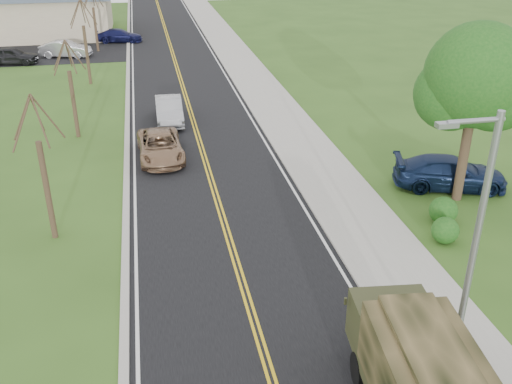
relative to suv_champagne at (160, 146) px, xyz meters
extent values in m
cube|color=black|center=(2.31, 22.34, -0.69)|extent=(8.00, 120.00, 0.01)
cube|color=#9E998E|center=(6.46, 22.34, -0.63)|extent=(0.30, 120.00, 0.12)
cube|color=#9E998E|center=(8.21, 22.34, -0.64)|extent=(3.20, 120.00, 0.10)
cube|color=#9E998E|center=(-1.84, 22.34, -0.64)|extent=(0.30, 120.00, 0.10)
cylinder|color=gray|center=(7.31, -18.16, 3.31)|extent=(0.18, 0.18, 8.00)
cylinder|color=gray|center=(6.71, -18.16, 7.11)|extent=(1.40, 0.12, 0.12)
cube|color=gray|center=(6.01, -18.16, 7.06)|extent=(0.50, 0.22, 0.12)
cylinder|color=#38281C|center=(13.31, -7.66, 1.83)|extent=(0.44, 0.44, 5.04)
sphere|color=#174A15|center=(13.31, -7.66, 5.16)|extent=(4.50, 4.50, 4.50)
sphere|color=#174A15|center=(12.51, -7.16, 4.26)|extent=(3.24, 3.24, 3.24)
sphere|color=#174A15|center=(14.01, -8.06, 4.53)|extent=(3.42, 3.42, 3.42)
cylinder|color=#38281C|center=(-4.69, -7.66, 1.41)|extent=(0.24, 0.24, 4.20)
cylinder|color=#38281C|center=(-4.21, -7.53, 4.43)|extent=(1.01, 0.33, 1.90)
cylinder|color=#38281C|center=(-4.66, -7.04, 4.35)|extent=(0.13, 1.29, 1.74)
cylinder|color=#38281C|center=(-5.15, -7.48, 4.43)|extent=(0.98, 0.43, 1.90)
cylinder|color=#38281C|center=(-5.08, -8.14, 4.35)|extent=(0.79, 1.05, 1.77)
cylinder|color=#38281C|center=(-4.42, -8.07, 4.43)|extent=(0.58, 0.90, 1.90)
cylinder|color=#38281C|center=(-4.69, 4.34, 1.29)|extent=(0.24, 0.24, 3.96)
cylinder|color=#38281C|center=(-4.24, 4.46, 4.14)|extent=(0.96, 0.32, 1.79)
cylinder|color=#38281C|center=(-4.66, 4.92, 4.07)|extent=(0.12, 1.22, 1.65)
cylinder|color=#38281C|center=(-5.12, 4.51, 4.14)|extent=(0.93, 0.41, 1.79)
cylinder|color=#38281C|center=(-5.06, 3.89, 4.07)|extent=(0.75, 0.99, 1.67)
cylinder|color=#38281C|center=(-4.44, 3.95, 4.14)|extent=(0.55, 0.85, 1.80)
cylinder|color=#38281C|center=(-4.69, 16.34, 1.53)|extent=(0.24, 0.24, 4.44)
cylinder|color=#38281C|center=(-4.19, 16.48, 4.73)|extent=(1.07, 0.35, 2.00)
cylinder|color=#38281C|center=(-4.65, 16.99, 4.64)|extent=(0.13, 1.36, 1.84)
cylinder|color=#38281C|center=(-5.18, 16.53, 4.73)|extent=(1.03, 0.46, 2.00)
cylinder|color=#38281C|center=(-5.10, 15.84, 4.64)|extent=(0.83, 1.10, 1.87)
cylinder|color=#38281C|center=(-4.41, 15.91, 4.73)|extent=(0.61, 0.95, 2.01)
cylinder|color=#38281C|center=(-4.69, 28.34, 1.35)|extent=(0.24, 0.24, 4.08)
cube|color=tan|center=(-13.69, 38.34, 1.41)|extent=(20.00, 12.00, 4.20)
cube|color=black|center=(-7.69, 28.34, -0.68)|extent=(18.00, 10.00, 0.02)
cylinder|color=black|center=(4.70, -17.81, -0.20)|extent=(0.42, 1.02, 0.99)
cylinder|color=black|center=(6.58, -18.02, -0.20)|extent=(0.42, 1.02, 0.99)
cube|color=#35371E|center=(5.69, -17.42, 1.01)|extent=(2.33, 1.93, 1.26)
cube|color=black|center=(5.78, -16.62, 1.19)|extent=(1.97, 0.29, 0.63)
cube|color=black|center=(5.36, -20.46, 2.36)|extent=(1.95, 4.88, 0.22)
imported|color=#8D6C4F|center=(0.00, 0.00, 0.00)|extent=(2.52, 5.09, 1.39)
imported|color=#9D9EA2|center=(0.84, 6.00, 0.08)|extent=(1.67, 4.69, 1.54)
imported|color=#101D3B|center=(13.52, -6.44, 0.08)|extent=(5.73, 3.54, 1.55)
imported|color=black|center=(-11.83, 24.34, 0.06)|extent=(4.66, 2.47, 1.51)
imported|color=silver|center=(-7.45, 26.29, 0.06)|extent=(4.84, 2.65, 1.51)
imported|color=#10123C|center=(-2.69, 32.34, -0.02)|extent=(4.85, 2.56, 1.34)
camera|label=1|loc=(-0.52, -29.16, 11.29)|focal=40.00mm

